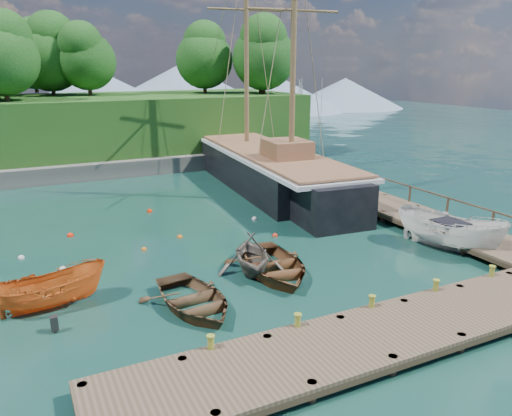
% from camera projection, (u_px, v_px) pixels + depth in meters
% --- Properties ---
extents(ground, '(160.00, 160.00, 0.00)m').
position_uv_depth(ground, '(256.00, 279.00, 21.13)').
color(ground, '#123732').
rests_on(ground, ground).
extents(dock_near, '(20.00, 3.20, 1.10)m').
position_uv_depth(dock_near, '(399.00, 330.00, 16.25)').
color(dock_near, '#4C3F2D').
rests_on(dock_near, ground).
extents(dock_east, '(3.20, 24.00, 1.10)m').
position_uv_depth(dock_east, '(369.00, 199.00, 31.91)').
color(dock_east, '#4C3F2D').
rests_on(dock_east, ground).
extents(bollard_0, '(0.26, 0.26, 0.45)m').
position_uv_depth(bollard_0, '(211.00, 366.00, 15.04)').
color(bollard_0, olive).
rests_on(bollard_0, ground).
extents(bollard_1, '(0.26, 0.26, 0.45)m').
position_uv_depth(bollard_1, '(297.00, 343.00, 16.31)').
color(bollard_1, olive).
rests_on(bollard_1, ground).
extents(bollard_2, '(0.26, 0.26, 0.45)m').
position_uv_depth(bollard_2, '(370.00, 322.00, 17.58)').
color(bollard_2, olive).
rests_on(bollard_2, ground).
extents(bollard_3, '(0.26, 0.26, 0.45)m').
position_uv_depth(bollard_3, '(434.00, 305.00, 18.85)').
color(bollard_3, olive).
rests_on(bollard_3, ground).
extents(bollard_4, '(0.26, 0.26, 0.45)m').
position_uv_depth(bollard_4, '(489.00, 290.00, 20.12)').
color(bollard_4, olive).
rests_on(bollard_4, ground).
extents(rowboat_0, '(3.71, 4.88, 0.95)m').
position_uv_depth(rowboat_0, '(194.00, 308.00, 18.61)').
color(rowboat_0, '#4D3622').
rests_on(rowboat_0, ground).
extents(rowboat_1, '(3.96, 4.28, 1.86)m').
position_uv_depth(rowboat_1, '(251.00, 271.00, 21.93)').
color(rowboat_1, '#675F55').
rests_on(rowboat_1, ground).
extents(rowboat_2, '(4.35, 5.58, 1.06)m').
position_uv_depth(rowboat_2, '(274.00, 274.00, 21.65)').
color(rowboat_2, '#58341C').
rests_on(rowboat_2, ground).
extents(motorboat_orange, '(4.30, 2.06, 1.60)m').
position_uv_depth(motorboat_orange, '(53.00, 307.00, 18.70)').
color(motorboat_orange, orange).
rests_on(motorboat_orange, ground).
extents(cabin_boat_white, '(3.69, 5.88, 2.13)m').
position_uv_depth(cabin_boat_white, '(447.00, 249.00, 24.50)').
color(cabin_boat_white, white).
rests_on(cabin_boat_white, ground).
extents(schooner, '(7.22, 29.10, 21.60)m').
position_uv_depth(schooner, '(267.00, 171.00, 36.62)').
color(schooner, black).
rests_on(schooner, ground).
extents(mooring_buoy_0, '(0.31, 0.31, 0.31)m').
position_uv_depth(mooring_buoy_0, '(63.00, 270.00, 22.09)').
color(mooring_buoy_0, silver).
rests_on(mooring_buoy_0, ground).
extents(mooring_buoy_1, '(0.27, 0.27, 0.27)m').
position_uv_depth(mooring_buoy_1, '(144.00, 250.00, 24.42)').
color(mooring_buoy_1, orange).
rests_on(mooring_buoy_1, ground).
extents(mooring_buoy_2, '(0.30, 0.30, 0.30)m').
position_uv_depth(mooring_buoy_2, '(180.00, 238.00, 26.18)').
color(mooring_buoy_2, orange).
rests_on(mooring_buoy_2, ground).
extents(mooring_buoy_3, '(0.31, 0.31, 0.31)m').
position_uv_depth(mooring_buoy_3, '(254.00, 219.00, 29.24)').
color(mooring_buoy_3, silver).
rests_on(mooring_buoy_3, ground).
extents(mooring_buoy_4, '(0.36, 0.36, 0.36)m').
position_uv_depth(mooring_buoy_4, '(70.00, 236.00, 26.38)').
color(mooring_buoy_4, red).
rests_on(mooring_buoy_4, ground).
extents(mooring_buoy_5, '(0.34, 0.34, 0.34)m').
position_uv_depth(mooring_buoy_5, '(150.00, 212.00, 30.74)').
color(mooring_buoy_5, red).
rests_on(mooring_buoy_5, ground).
extents(mooring_buoy_6, '(0.31, 0.31, 0.31)m').
position_uv_depth(mooring_buoy_6, '(21.00, 259.00, 23.35)').
color(mooring_buoy_6, silver).
rests_on(mooring_buoy_6, ground).
extents(mooring_buoy_7, '(0.30, 0.30, 0.30)m').
position_uv_depth(mooring_buoy_7, '(275.00, 236.00, 26.39)').
color(mooring_buoy_7, red).
rests_on(mooring_buoy_7, ground).
extents(distant_ridge, '(117.00, 40.00, 10.00)m').
position_uv_depth(distant_ridge, '(92.00, 92.00, 82.11)').
color(distant_ridge, '#728CA5').
rests_on(distant_ridge, ground).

